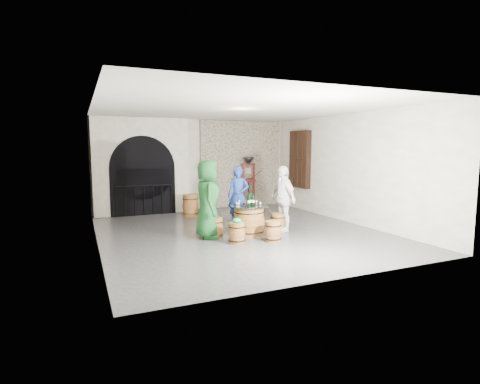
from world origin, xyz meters
name	(u,v)px	position (x,y,z in m)	size (l,w,h in m)	color
ground	(239,231)	(0.00, 0.00, 0.00)	(8.00, 8.00, 0.00)	#2F2F31
wall_back	(195,165)	(0.00, 4.00, 1.60)	(8.00, 8.00, 0.00)	silver
wall_front	(335,185)	(0.00, -4.00, 1.60)	(8.00, 8.00, 0.00)	silver
wall_left	(95,175)	(-3.50, 0.00, 1.60)	(8.00, 8.00, 0.00)	silver
wall_right	(347,168)	(3.50, 0.00, 1.60)	(8.00, 8.00, 0.00)	silver
ceiling	(239,109)	(0.00, 0.00, 3.20)	(8.00, 8.00, 0.00)	beige
stone_facing_panel	(241,164)	(1.80, 3.94, 1.60)	(3.20, 0.12, 3.18)	tan
arched_opening	(142,167)	(-1.90, 3.74, 1.58)	(3.10, 0.60, 3.19)	silver
shuttered_window	(300,159)	(3.38, 2.40, 1.80)	(0.23, 1.10, 2.00)	black
barrel_table	(249,220)	(0.09, -0.45, 0.38)	(0.98, 0.98, 0.76)	brown
barrel_stool_left	(215,228)	(-0.78, -0.35, 0.24)	(0.40, 0.40, 0.49)	brown
barrel_stool_far	(241,219)	(0.25, 0.40, 0.24)	(0.40, 0.40, 0.49)	brown
barrel_stool_right	(278,222)	(0.95, -0.40, 0.24)	(0.40, 0.40, 0.49)	brown
barrel_stool_near_right	(273,231)	(0.33, -1.29, 0.24)	(0.40, 0.40, 0.49)	brown
barrel_stool_near_left	(237,233)	(-0.51, -1.09, 0.24)	(0.40, 0.40, 0.49)	brown
green_cap	(237,221)	(-0.51, -1.09, 0.53)	(0.25, 0.20, 0.11)	#0C8953
person_green	(208,199)	(-0.96, -0.33, 0.96)	(0.94, 0.61, 1.92)	#124019
person_blue	(238,196)	(0.34, 0.82, 0.84)	(0.61, 0.40, 1.68)	navy
person_white	(283,199)	(1.11, -0.39, 0.87)	(1.02, 0.42, 1.74)	silver
wine_bottle_left	(249,200)	(0.08, -0.46, 0.89)	(0.08, 0.08, 0.32)	black
wine_bottle_center	(253,200)	(0.21, -0.43, 0.89)	(0.08, 0.08, 0.32)	black
wine_bottle_right	(250,200)	(0.15, -0.38, 0.89)	(0.08, 0.08, 0.32)	black
tasting_glass_a	(238,205)	(-0.22, -0.50, 0.81)	(0.05, 0.05, 0.10)	#C47026
tasting_glass_b	(256,202)	(0.36, -0.32, 0.81)	(0.05, 0.05, 0.10)	#C47026
tasting_glass_c	(239,202)	(-0.03, -0.11, 0.81)	(0.05, 0.05, 0.10)	#C47026
tasting_glass_d	(250,202)	(0.24, -0.18, 0.81)	(0.05, 0.05, 0.10)	#C47026
tasting_glass_e	(260,204)	(0.30, -0.68, 0.81)	(0.05, 0.05, 0.10)	#C47026
tasting_glass_f	(237,204)	(-0.25, -0.45, 0.81)	(0.05, 0.05, 0.10)	#C47026
side_barrel	(191,205)	(-0.55, 2.68, 0.35)	(0.53, 0.53, 0.71)	brown
corking_press	(249,178)	(1.90, 3.50, 1.09)	(0.79, 0.49, 1.88)	#52100D
control_box	(248,171)	(2.05, 3.86, 1.35)	(0.18, 0.10, 0.22)	silver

